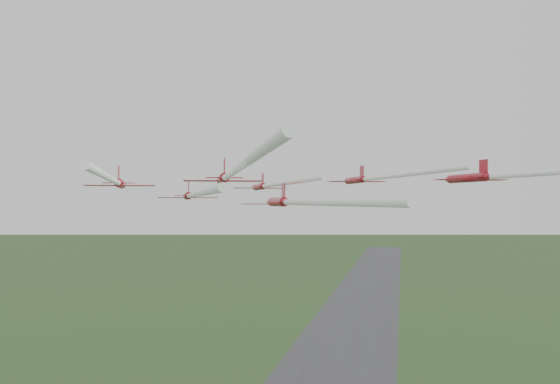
% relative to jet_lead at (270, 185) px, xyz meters
% --- Properties ---
extents(runway, '(38.00, 900.00, 0.04)m').
position_rel_jet_lead_xyz_m(runway, '(-0.01, 186.93, -55.19)').
color(runway, '#38383B').
rests_on(runway, ground).
extents(jet_lead, '(21.51, 48.36, 2.78)m').
position_rel_jet_lead_xyz_m(jet_lead, '(0.00, 0.00, 0.00)').
color(jet_lead, '#AC1827').
extents(jet_row2_left, '(26.37, 60.98, 2.69)m').
position_rel_jet_lead_xyz_m(jet_row2_left, '(-5.13, -22.53, -1.78)').
color(jet_row2_left, '#AC1827').
extents(jet_row2_right, '(18.09, 42.12, 2.58)m').
position_rel_jet_lead_xyz_m(jet_row2_right, '(16.72, -7.97, 0.72)').
color(jet_row2_right, '#AC1827').
extents(jet_row3_left, '(20.47, 44.25, 2.57)m').
position_rel_jet_lead_xyz_m(jet_row3_left, '(-10.27, -33.30, -0.40)').
color(jet_row3_left, '#AC1827').
extents(jet_row3_mid, '(21.58, 48.60, 2.90)m').
position_rel_jet_lead_xyz_m(jet_row3_mid, '(8.75, -27.51, -2.68)').
color(jet_row3_mid, '#AC1827').
extents(jet_row3_right, '(29.66, 59.79, 2.88)m').
position_rel_jet_lead_xyz_m(jet_row3_right, '(36.42, -22.92, 0.59)').
color(jet_row3_right, '#AC1827').
extents(jet_row4_left, '(20.06, 50.70, 2.55)m').
position_rel_jet_lead_xyz_m(jet_row4_left, '(5.52, -43.21, -0.18)').
color(jet_row4_left, '#AC1827').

